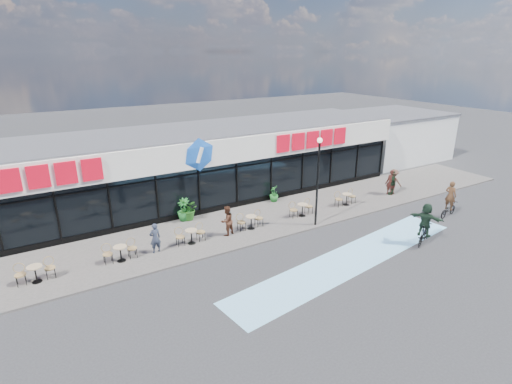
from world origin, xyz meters
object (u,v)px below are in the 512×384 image
lamp_post (318,174)px  potted_plant_mid (189,209)px  pedestrian_a (391,182)px  cyclist_a (425,226)px  cyclist_b (449,205)px  potted_plant_right (274,194)px  patron_right (227,221)px  pedestrian_b (393,182)px  pedestrian_c (392,183)px  patron_left (155,238)px  potted_plant_left (184,209)px

lamp_post → potted_plant_mid: size_ratio=3.71×
pedestrian_a → cyclist_a: bearing=-58.8°
potted_plant_mid → cyclist_b: bearing=-28.1°
potted_plant_right → patron_right: size_ratio=0.64×
patron_right → cyclist_b: (12.45, -4.27, -0.17)m
pedestrian_a → pedestrian_b: pedestrian_b is taller
potted_plant_right → patron_right: bearing=-149.0°
potted_plant_right → pedestrian_c: 8.12m
patron_left → pedestrian_b: bearing=174.1°
pedestrian_b → lamp_post: bearing=78.4°
lamp_post → potted_plant_mid: 7.53m
cyclist_b → cyclist_a: bearing=-159.9°
potted_plant_right → cyclist_b: size_ratio=0.48×
patron_right → cyclist_b: size_ratio=0.74×
potted_plant_left → cyclist_b: 15.49m
lamp_post → cyclist_a: size_ratio=2.25×
cyclist_a → cyclist_b: (4.30, 1.58, -0.26)m
pedestrian_c → potted_plant_mid: bearing=-52.3°
pedestrian_a → patron_right: bearing=-113.3°
cyclist_b → lamp_post: bearing=159.2°
potted_plant_left → patron_right: patron_right is taller
pedestrian_a → pedestrian_b: (0.26, 0.02, 0.01)m
potted_plant_right → potted_plant_mid: bearing=-179.7°
potted_plant_mid → pedestrian_a: pedestrian_a is taller
lamp_post → pedestrian_b: bearing=10.0°
pedestrian_b → cyclist_a: size_ratio=0.79×
lamp_post → potted_plant_right: 4.93m
patron_left → pedestrian_a: 16.13m
patron_right → patron_left: bearing=-17.8°
potted_plant_right → cyclist_a: 9.37m
potted_plant_left → patron_right: bearing=-67.8°
potted_plant_mid → patron_left: patron_left is taller
lamp_post → pedestrian_c: bearing=9.9°
potted_plant_mid → pedestrian_b: pedestrian_b is taller
patron_right → cyclist_a: (8.15, -5.84, 0.09)m
lamp_post → pedestrian_b: 8.16m
potted_plant_mid → lamp_post: bearing=-36.4°
pedestrian_c → potted_plant_right: bearing=-61.4°
lamp_post → potted_plant_left: 7.80m
pedestrian_a → pedestrian_c: 0.11m
potted_plant_left → patron_left: bearing=-131.1°
potted_plant_right → patron_left: patron_left is taller
cyclist_b → pedestrian_a: bearing=91.7°
potted_plant_left → cyclist_b: (13.68, -7.27, -0.01)m
potted_plant_mid → pedestrian_a: (13.29, -2.92, 0.19)m
patron_left → cyclist_a: bearing=148.1°
lamp_post → potted_plant_mid: bearing=143.6°
pedestrian_b → patron_left: bearing=68.3°
potted_plant_mid → patron_left: (-2.85, -2.86, 0.08)m
potted_plant_left → patron_left: (-2.59, -2.96, 0.09)m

